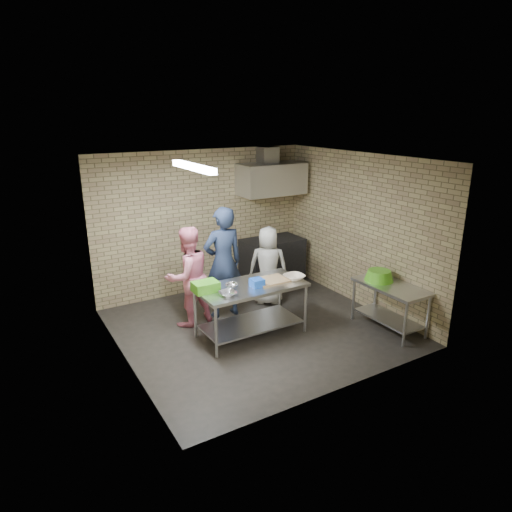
{
  "coord_description": "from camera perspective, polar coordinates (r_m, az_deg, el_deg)",
  "views": [
    {
      "loc": [
        -3.42,
        -5.7,
        3.35
      ],
      "look_at": [
        0.1,
        0.2,
        1.15
      ],
      "focal_mm": 31.8,
      "sensor_mm": 36.0,
      "label": 1
    }
  ],
  "objects": [
    {
      "name": "floor",
      "position": [
        7.45,
        0.13,
        -8.98
      ],
      "size": [
        4.2,
        4.2,
        0.0
      ],
      "primitive_type": "plane",
      "color": "black",
      "rests_on": "ground"
    },
    {
      "name": "ceiling",
      "position": [
        6.68,
        0.15,
        12.16
      ],
      "size": [
        4.2,
        4.2,
        0.0
      ],
      "primitive_type": "plane",
      "rotation": [
        3.14,
        0.0,
        0.0
      ],
      "color": "black",
      "rests_on": "ground"
    },
    {
      "name": "back_wall",
      "position": [
        8.67,
        -6.7,
        4.28
      ],
      "size": [
        4.2,
        0.06,
        2.7
      ],
      "primitive_type": "cube",
      "color": "tan",
      "rests_on": "ground"
    },
    {
      "name": "front_wall",
      "position": [
        5.43,
        11.1,
        -4.24
      ],
      "size": [
        4.2,
        0.06,
        2.7
      ],
      "primitive_type": "cube",
      "color": "tan",
      "rests_on": "ground"
    },
    {
      "name": "left_wall",
      "position": [
        6.19,
        -16.79,
        -1.91
      ],
      "size": [
        0.06,
        4.0,
        2.7
      ],
      "primitive_type": "cube",
      "color": "tan",
      "rests_on": "ground"
    },
    {
      "name": "right_wall",
      "position": [
        8.19,
        12.86,
        3.16
      ],
      "size": [
        0.06,
        4.0,
        2.7
      ],
      "primitive_type": "cube",
      "color": "tan",
      "rests_on": "ground"
    },
    {
      "name": "prep_table",
      "position": [
        7.07,
        -0.64,
        -6.78
      ],
      "size": [
        1.66,
        0.83,
        0.83
      ],
      "primitive_type": "cube",
      "color": "silver",
      "rests_on": "floor"
    },
    {
      "name": "side_counter",
      "position": [
        7.57,
        16.4,
        -6.16
      ],
      "size": [
        0.6,
        1.2,
        0.75
      ],
      "primitive_type": "cube",
      "color": "silver",
      "rests_on": "floor"
    },
    {
      "name": "stove",
      "position": [
        9.24,
        2.05,
        -0.57
      ],
      "size": [
        1.2,
        0.7,
        0.9
      ],
      "primitive_type": "cube",
      "color": "black",
      "rests_on": "floor"
    },
    {
      "name": "range_hood",
      "position": [
        8.9,
        1.99,
        9.66
      ],
      "size": [
        1.3,
        0.6,
        0.6
      ],
      "primitive_type": "cube",
      "color": "silver",
      "rests_on": "back_wall"
    },
    {
      "name": "hood_duct",
      "position": [
        8.97,
        1.49,
        12.62
      ],
      "size": [
        0.35,
        0.3,
        0.3
      ],
      "primitive_type": "cube",
      "color": "#A5A8AD",
      "rests_on": "back_wall"
    },
    {
      "name": "wall_shelf",
      "position": [
        9.24,
        2.91,
        8.82
      ],
      "size": [
        0.8,
        0.2,
        0.04
      ],
      "primitive_type": "cube",
      "color": "#3F2B19",
      "rests_on": "back_wall"
    },
    {
      "name": "fluorescent_fixture",
      "position": [
        6.24,
        -7.9,
        11.04
      ],
      "size": [
        0.1,
        1.25,
        0.08
      ],
      "primitive_type": "cube",
      "color": "white",
      "rests_on": "ceiling"
    },
    {
      "name": "green_crate",
      "position": [
        6.69,
        -6.38,
        -3.85
      ],
      "size": [
        0.37,
        0.28,
        0.15
      ],
      "primitive_type": "cube",
      "color": "green",
      "rests_on": "prep_table"
    },
    {
      "name": "blue_tub",
      "position": [
        6.83,
        0.13,
        -3.37
      ],
      "size": [
        0.18,
        0.18,
        0.12
      ],
      "primitive_type": "cube",
      "color": "blue",
      "rests_on": "prep_table"
    },
    {
      "name": "cutting_board",
      "position": [
        7.06,
        1.89,
        -3.07
      ],
      "size": [
        0.51,
        0.39,
        0.03
      ],
      "primitive_type": "cube",
      "color": "tan",
      "rests_on": "prep_table"
    },
    {
      "name": "mixing_bowl_a",
      "position": [
        6.51,
        -3.58,
        -4.76
      ],
      "size": [
        0.27,
        0.27,
        0.06
      ],
      "primitive_type": "imported",
      "rotation": [
        0.0,
        0.0,
        0.03
      ],
      "color": "silver",
      "rests_on": "prep_table"
    },
    {
      "name": "mixing_bowl_b",
      "position": [
        6.81,
        -3.05,
        -3.75
      ],
      "size": [
        0.2,
        0.2,
        0.06
      ],
      "primitive_type": "imported",
      "rotation": [
        0.0,
        0.0,
        0.03
      ],
      "color": "#B0B2B7",
      "rests_on": "prep_table"
    },
    {
      "name": "ceramic_bowl",
      "position": [
        7.14,
        4.82,
        -2.68
      ],
      "size": [
        0.33,
        0.33,
        0.08
      ],
      "primitive_type": "imported",
      "rotation": [
        0.0,
        0.0,
        0.03
      ],
      "color": "beige",
      "rests_on": "prep_table"
    },
    {
      "name": "green_basin",
      "position": [
        7.55,
        15.23,
        -2.37
      ],
      "size": [
        0.46,
        0.46,
        0.17
      ],
      "primitive_type": null,
      "color": "#59C626",
      "rests_on": "side_counter"
    },
    {
      "name": "bottle_red",
      "position": [
        9.09,
        1.6,
        9.39
      ],
      "size": [
        0.07,
        0.07,
        0.18
      ],
      "primitive_type": "cylinder",
      "color": "#B22619",
      "rests_on": "wall_shelf"
    },
    {
      "name": "bottle_green",
      "position": [
        9.31,
        3.7,
        9.47
      ],
      "size": [
        0.06,
        0.06,
        0.15
      ],
      "primitive_type": "cylinder",
      "color": "green",
      "rests_on": "wall_shelf"
    },
    {
      "name": "man_navy",
      "position": [
        7.56,
        -4.15,
        -0.84
      ],
      "size": [
        0.71,
        0.48,
        1.9
      ],
      "primitive_type": "imported",
      "rotation": [
        0.0,
        0.0,
        3.11
      ],
      "color": "black",
      "rests_on": "floor"
    },
    {
      "name": "woman_pink",
      "position": [
        7.36,
        -8.56,
        -2.58
      ],
      "size": [
        0.9,
        0.76,
        1.64
      ],
      "primitive_type": "imported",
      "rotation": [
        0.0,
        0.0,
        3.33
      ],
      "color": "pink",
      "rests_on": "floor"
    },
    {
      "name": "woman_white",
      "position": [
        8.12,
        1.53,
        -1.21
      ],
      "size": [
        0.83,
        0.77,
        1.43
      ],
      "primitive_type": "imported",
      "rotation": [
        0.0,
        0.0,
        2.54
      ],
      "color": "silver",
      "rests_on": "floor"
    }
  ]
}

